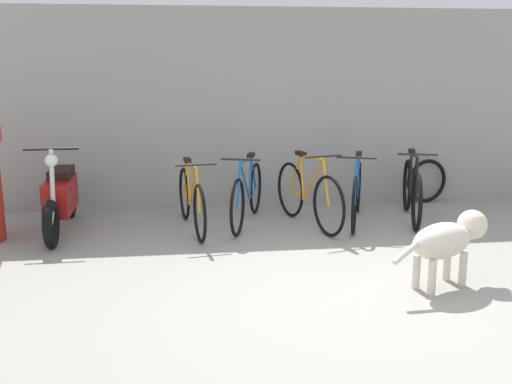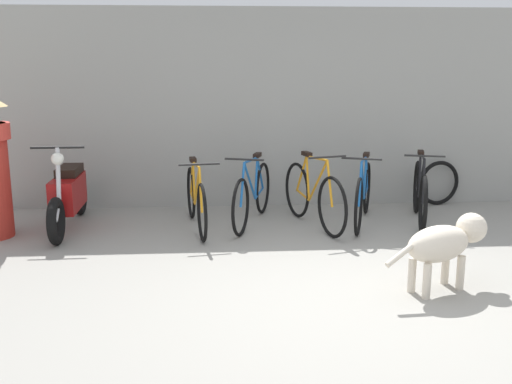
{
  "view_description": "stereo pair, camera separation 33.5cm",
  "coord_description": "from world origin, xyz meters",
  "px_view_note": "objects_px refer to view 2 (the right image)",
  "views": [
    {
      "loc": [
        -1.44,
        -4.59,
        1.95
      ],
      "look_at": [
        -0.7,
        1.33,
        0.65
      ],
      "focal_mm": 42.0,
      "sensor_mm": 36.0,
      "label": 1
    },
    {
      "loc": [
        -1.11,
        -4.62,
        1.95
      ],
      "look_at": [
        -0.7,
        1.33,
        0.65
      ],
      "focal_mm": 42.0,
      "sensor_mm": 36.0,
      "label": 2
    }
  ],
  "objects_px": {
    "bicycle_0": "(196,200)",
    "bicycle_1": "(253,195)",
    "bicycle_3": "(363,194)",
    "spare_tire_left": "(439,183)",
    "bicycle_4": "(420,193)",
    "bicycle_2": "(313,196)",
    "motorcycle": "(68,195)",
    "stray_dog": "(446,242)"
  },
  "relations": [
    {
      "from": "bicycle_2",
      "to": "bicycle_4",
      "type": "distance_m",
      "value": 1.34
    },
    {
      "from": "bicycle_0",
      "to": "bicycle_1",
      "type": "bearing_deg",
      "value": 97.29
    },
    {
      "from": "bicycle_4",
      "to": "motorcycle",
      "type": "height_order",
      "value": "motorcycle"
    },
    {
      "from": "bicycle_2",
      "to": "motorcycle",
      "type": "xyz_separation_m",
      "value": [
        -2.91,
        0.11,
        0.03
      ]
    },
    {
      "from": "bicycle_0",
      "to": "motorcycle",
      "type": "xyz_separation_m",
      "value": [
        -1.51,
        0.12,
        0.05
      ]
    },
    {
      "from": "bicycle_3",
      "to": "motorcycle",
      "type": "xyz_separation_m",
      "value": [
        -3.54,
        0.01,
        0.04
      ]
    },
    {
      "from": "stray_dog",
      "to": "spare_tire_left",
      "type": "bearing_deg",
      "value": 44.47
    },
    {
      "from": "bicycle_4",
      "to": "motorcycle",
      "type": "distance_m",
      "value": 4.25
    },
    {
      "from": "bicycle_2",
      "to": "spare_tire_left",
      "type": "height_order",
      "value": "bicycle_2"
    },
    {
      "from": "bicycle_0",
      "to": "spare_tire_left",
      "type": "height_order",
      "value": "bicycle_0"
    },
    {
      "from": "bicycle_2",
      "to": "bicycle_3",
      "type": "bearing_deg",
      "value": 82.46
    },
    {
      "from": "bicycle_3",
      "to": "bicycle_1",
      "type": "bearing_deg",
      "value": -74.54
    },
    {
      "from": "bicycle_0",
      "to": "bicycle_4",
      "type": "distance_m",
      "value": 2.74
    },
    {
      "from": "motorcycle",
      "to": "bicycle_4",
      "type": "bearing_deg",
      "value": 88.58
    },
    {
      "from": "bicycle_3",
      "to": "motorcycle",
      "type": "distance_m",
      "value": 3.54
    },
    {
      "from": "bicycle_1",
      "to": "bicycle_4",
      "type": "xyz_separation_m",
      "value": [
        2.06,
        -0.08,
        0.0
      ]
    },
    {
      "from": "motorcycle",
      "to": "bicycle_1",
      "type": "bearing_deg",
      "value": 90.64
    },
    {
      "from": "bicycle_1",
      "to": "bicycle_2",
      "type": "height_order",
      "value": "bicycle_2"
    },
    {
      "from": "bicycle_0",
      "to": "bicycle_1",
      "type": "height_order",
      "value": "bicycle_1"
    },
    {
      "from": "bicycle_0",
      "to": "bicycle_4",
      "type": "relative_size",
      "value": 1.03
    },
    {
      "from": "bicycle_1",
      "to": "motorcycle",
      "type": "relative_size",
      "value": 0.91
    },
    {
      "from": "bicycle_0",
      "to": "bicycle_3",
      "type": "distance_m",
      "value": 2.03
    },
    {
      "from": "bicycle_1",
      "to": "spare_tire_left",
      "type": "distance_m",
      "value": 2.75
    },
    {
      "from": "stray_dog",
      "to": "spare_tire_left",
      "type": "xyz_separation_m",
      "value": [
        1.1,
        3.08,
        -0.12
      ]
    },
    {
      "from": "bicycle_1",
      "to": "spare_tire_left",
      "type": "height_order",
      "value": "bicycle_1"
    },
    {
      "from": "bicycle_0",
      "to": "bicycle_1",
      "type": "xyz_separation_m",
      "value": [
        0.68,
        0.2,
        0.01
      ]
    },
    {
      "from": "bicycle_2",
      "to": "stray_dog",
      "type": "xyz_separation_m",
      "value": [
        0.81,
        -2.1,
        0.05
      ]
    },
    {
      "from": "bicycle_4",
      "to": "spare_tire_left",
      "type": "distance_m",
      "value": 1.05
    },
    {
      "from": "bicycle_2",
      "to": "bicycle_3",
      "type": "height_order",
      "value": "bicycle_2"
    },
    {
      "from": "bicycle_2",
      "to": "bicycle_3",
      "type": "distance_m",
      "value": 0.64
    },
    {
      "from": "bicycle_3",
      "to": "spare_tire_left",
      "type": "height_order",
      "value": "bicycle_3"
    },
    {
      "from": "bicycle_0",
      "to": "bicycle_2",
      "type": "xyz_separation_m",
      "value": [
        1.4,
        0.01,
        0.02
      ]
    },
    {
      "from": "bicycle_2",
      "to": "bicycle_0",
      "type": "bearing_deg",
      "value": -105.51
    },
    {
      "from": "bicycle_1",
      "to": "bicycle_3",
      "type": "xyz_separation_m",
      "value": [
        1.35,
        -0.09,
        0.0
      ]
    },
    {
      "from": "bicycle_2",
      "to": "stray_dog",
      "type": "bearing_deg",
      "value": 5.03
    },
    {
      "from": "stray_dog",
      "to": "bicycle_3",
      "type": "bearing_deg",
      "value": 68.87
    },
    {
      "from": "bicycle_4",
      "to": "spare_tire_left",
      "type": "bearing_deg",
      "value": 161.75
    },
    {
      "from": "motorcycle",
      "to": "spare_tire_left",
      "type": "bearing_deg",
      "value": 98.9
    },
    {
      "from": "bicycle_0",
      "to": "bicycle_4",
      "type": "height_order",
      "value": "bicycle_4"
    },
    {
      "from": "motorcycle",
      "to": "stray_dog",
      "type": "height_order",
      "value": "motorcycle"
    },
    {
      "from": "bicycle_0",
      "to": "bicycle_3",
      "type": "bearing_deg",
      "value": 84.28
    },
    {
      "from": "bicycle_3",
      "to": "spare_tire_left",
      "type": "distance_m",
      "value": 1.56
    }
  ]
}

